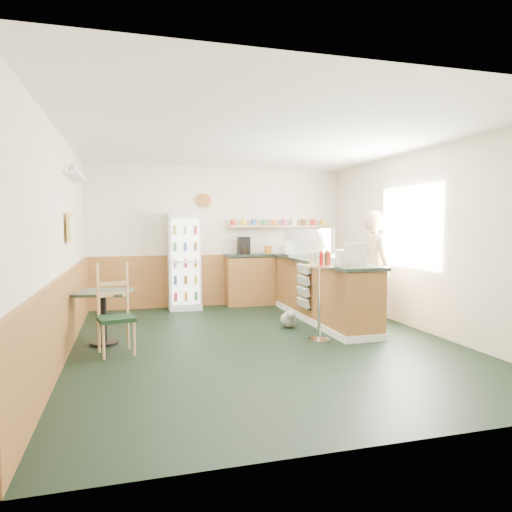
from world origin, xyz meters
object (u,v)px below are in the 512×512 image
object	(u,v)px
display_case	(308,243)
shopkeeper	(375,268)
condiment_stand	(319,281)
cafe_table	(104,307)
cafe_chair	(116,306)
drinks_fridge	(184,261)
cash_register	(350,257)

from	to	relation	value
display_case	shopkeeper	world-z (taller)	shopkeeper
condiment_stand	cafe_table	distance (m)	2.90
cafe_chair	drinks_fridge	bearing A→B (deg)	55.26
cafe_table	condiment_stand	bearing A→B (deg)	-11.82
cafe_table	cafe_chair	xyz separation A→B (m)	(0.17, -0.44, 0.08)
shopkeeper	condiment_stand	xyz separation A→B (m)	(-1.28, -0.73, -0.08)
drinks_fridge	condiment_stand	xyz separation A→B (m)	(1.50, -2.87, -0.07)
cash_register	shopkeeper	size ratio (longest dim) A/B	0.22
display_case	condiment_stand	bearing A→B (deg)	-107.21
condiment_stand	cafe_table	size ratio (longest dim) A/B	1.57
cafe_table	drinks_fridge	bearing A→B (deg)	59.72
cash_register	condiment_stand	distance (m)	0.69
condiment_stand	display_case	bearing A→B (deg)	72.79
shopkeeper	cafe_chair	distance (m)	3.99
cash_register	cafe_table	distance (m)	3.47
cafe_chair	condiment_stand	bearing A→B (deg)	-14.81
drinks_fridge	shopkeeper	bearing A→B (deg)	-37.69
display_case	cafe_table	world-z (taller)	display_case
cash_register	display_case	bearing A→B (deg)	104.98
condiment_stand	cafe_chair	bearing A→B (deg)	176.82
condiment_stand	cafe_table	bearing A→B (deg)	168.18
display_case	cafe_chair	bearing A→B (deg)	-152.12
shopkeeper	condiment_stand	world-z (taller)	shopkeeper
drinks_fridge	cafe_chair	world-z (taller)	drinks_fridge
shopkeeper	cafe_chair	bearing A→B (deg)	97.47
drinks_fridge	cafe_table	bearing A→B (deg)	-120.28
drinks_fridge	cafe_chair	distance (m)	2.98
shopkeeper	cafe_table	distance (m)	4.12
condiment_stand	drinks_fridge	bearing A→B (deg)	117.52
drinks_fridge	display_case	size ratio (longest dim) A/B	2.06
cash_register	cafe_table	xyz separation A→B (m)	(-3.40, 0.36, -0.61)
display_case	condiment_stand	size ratio (longest dim) A/B	0.72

